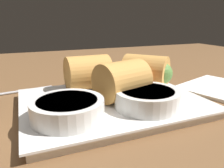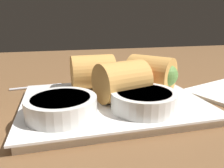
{
  "view_description": "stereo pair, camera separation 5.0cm",
  "coord_description": "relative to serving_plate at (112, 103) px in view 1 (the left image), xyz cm",
  "views": [
    {
      "loc": [
        11.06,
        34.29,
        16.28
      ],
      "look_at": [
        -2.1,
        2.57,
        6.04
      ],
      "focal_mm": 35.0,
      "sensor_mm": 36.0,
      "label": 1
    },
    {
      "loc": [
        6.31,
        35.86,
        16.28
      ],
      "look_at": [
        -2.1,
        2.57,
        6.04
      ],
      "focal_mm": 35.0,
      "sensor_mm": 36.0,
      "label": 2
    }
  ],
  "objects": [
    {
      "name": "roll_front_left",
      "position": [
        -1.96,
        0.64,
        3.92
      ],
      "size": [
        9.63,
        8.29,
        6.35
      ],
      "color": "#D19347",
      "rests_on": "serving_plate"
    },
    {
      "name": "dipping_bowl_near",
      "position": [
        -3.47,
        5.34,
        2.19
      ],
      "size": [
        9.75,
        9.75,
        2.67
      ],
      "color": "silver",
      "rests_on": "serving_plate"
    },
    {
      "name": "dipping_bowl_far",
      "position": [
        8.35,
        4.79,
        2.19
      ],
      "size": [
        9.75,
        9.75,
        2.67
      ],
      "color": "silver",
      "rests_on": "serving_plate"
    },
    {
      "name": "napkin",
      "position": [
        -24.76,
        -0.28,
        -0.46
      ],
      "size": [
        18.62,
        17.17,
        0.6
      ],
      "color": "white",
      "rests_on": "table_surface"
    },
    {
      "name": "serving_plate",
      "position": [
        0.0,
        0.0,
        0.0
      ],
      "size": [
        29.02,
        22.29,
        1.5
      ],
      "color": "white",
      "rests_on": "table_surface"
    },
    {
      "name": "roll_back_left",
      "position": [
        1.69,
        -6.78,
        3.92
      ],
      "size": [
        9.11,
        6.57,
        6.35
      ],
      "color": "#D19347",
      "rests_on": "serving_plate"
    },
    {
      "name": "table_surface",
      "position": [
        2.1,
        -2.57,
        -1.76
      ],
      "size": [
        180.0,
        140.0,
        2.0
      ],
      "color": "brown",
      "rests_on": "ground"
    },
    {
      "name": "spoon",
      "position": [
        5.52,
        -15.36,
        -0.27
      ],
      "size": [
        17.13,
        3.88,
        1.11
      ],
      "color": "#B2B2B7",
      "rests_on": "table_surface"
    },
    {
      "name": "roll_front_right",
      "position": [
        -8.57,
        -2.73,
        3.92
      ],
      "size": [
        9.98,
        10.14,
        6.35
      ],
      "color": "#D19347",
      "rests_on": "serving_plate"
    }
  ]
}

